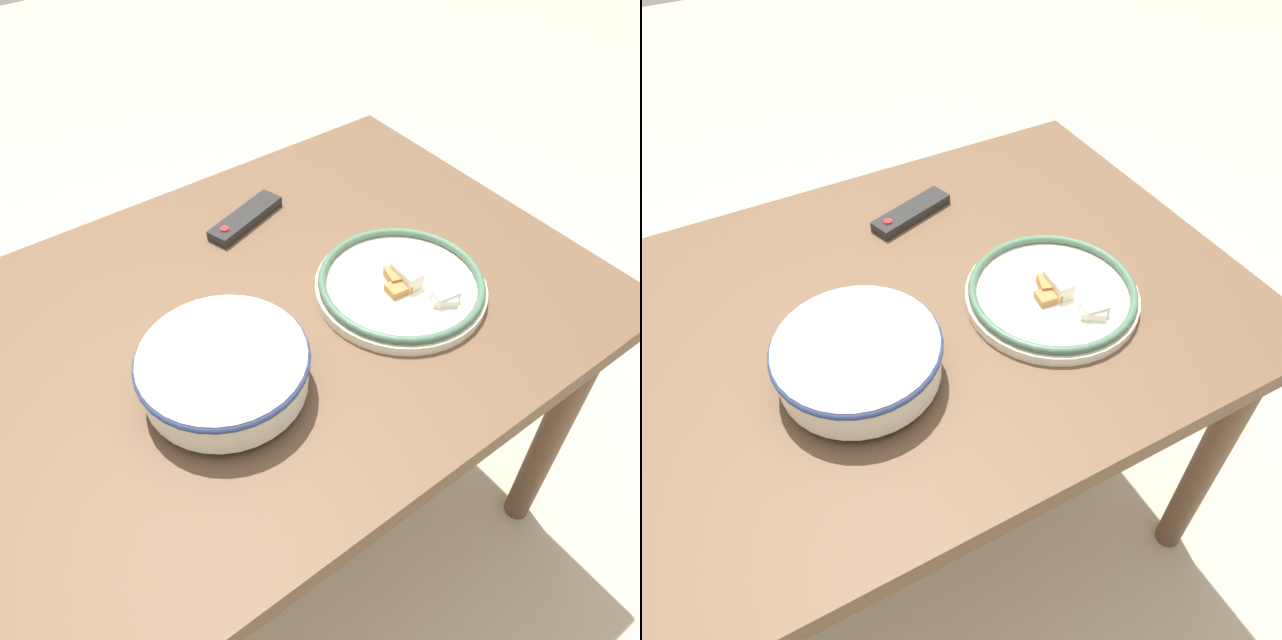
{
  "view_description": "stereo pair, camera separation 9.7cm",
  "coord_description": "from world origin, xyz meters",
  "views": [
    {
      "loc": [
        -0.34,
        -0.64,
        1.5
      ],
      "look_at": [
        0.06,
        -0.1,
        0.8
      ],
      "focal_mm": 35.0,
      "sensor_mm": 36.0,
      "label": 1
    },
    {
      "loc": [
        -0.26,
        -0.7,
        1.5
      ],
      "look_at": [
        0.06,
        -0.1,
        0.8
      ],
      "focal_mm": 35.0,
      "sensor_mm": 36.0,
      "label": 2
    }
  ],
  "objects": [
    {
      "name": "tv_remote",
      "position": [
        0.12,
        0.22,
        0.77
      ],
      "size": [
        0.18,
        0.1,
        0.02
      ],
      "rotation": [
        0.0,
        0.0,
        1.88
      ],
      "color": "black",
      "rests_on": "dining_table"
    },
    {
      "name": "noodle_bowl",
      "position": [
        -0.11,
        -0.11,
        0.8
      ],
      "size": [
        0.25,
        0.25,
        0.08
      ],
      "color": "silver",
      "rests_on": "dining_table"
    },
    {
      "name": "dining_table",
      "position": [
        0.0,
        0.0,
        0.66
      ],
      "size": [
        1.18,
        0.81,
        0.76
      ],
      "color": "brown",
      "rests_on": "ground_plane"
    },
    {
      "name": "food_plate",
      "position": [
        0.23,
        -0.1,
        0.77
      ],
      "size": [
        0.29,
        0.29,
        0.05
      ],
      "color": "silver",
      "rests_on": "dining_table"
    },
    {
      "name": "ground_plane",
      "position": [
        0.0,
        0.0,
        0.0
      ],
      "size": [
        8.0,
        8.0,
        0.0
      ],
      "primitive_type": "plane",
      "color": "#B7A88E"
    }
  ]
}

